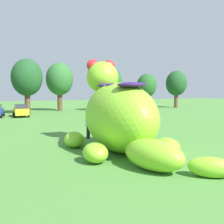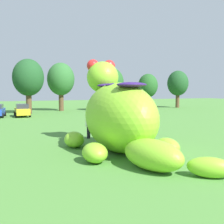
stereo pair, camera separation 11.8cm
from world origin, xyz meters
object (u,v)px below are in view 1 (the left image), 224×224
Objects in this scene: giant_inflatable_creature at (119,116)px; spectator_mid_field at (104,110)px; car_yellow at (21,110)px; spectator_by_cars at (88,127)px.

giant_inflatable_creature reaches higher than spectator_mid_field.
spectator_mid_field is (10.40, -4.18, -0.01)m from car_yellow.
car_yellow reaches higher than spectator_mid_field.
car_yellow is at bearing 98.43° from spectator_by_cars.
spectator_mid_field is at bearing 69.93° from giant_inflatable_creature.
car_yellow is (-3.14, 24.05, -1.21)m from giant_inflatable_creature.
spectator_mid_field is at bearing 63.50° from spectator_by_cars.
car_yellow is 2.40× the size of spectator_mid_field.
giant_inflatable_creature is at bearing -110.07° from spectator_mid_field.
spectator_mid_field is at bearing -21.91° from car_yellow.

